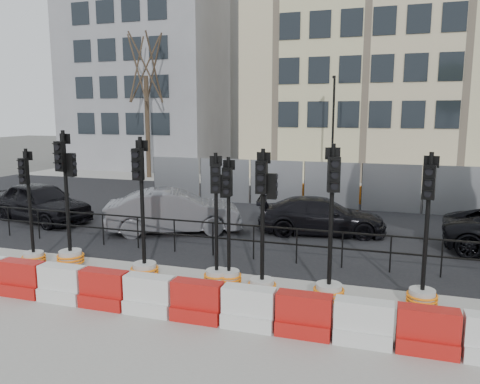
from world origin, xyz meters
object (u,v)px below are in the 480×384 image
(car_a, at_px, (41,202))
(traffic_signal_h, at_px, (423,277))
(traffic_signal_a, at_px, (32,242))
(traffic_signal_d, at_px, (217,255))
(car_c, at_px, (321,216))

(car_a, bearing_deg, traffic_signal_h, -92.45)
(traffic_signal_a, bearing_deg, car_a, 128.67)
(traffic_signal_d, xyz_separation_m, car_c, (1.66, 5.57, -0.13))
(traffic_signal_d, bearing_deg, car_c, 56.32)
(traffic_signal_a, xyz_separation_m, traffic_signal_d, (5.17, 0.13, 0.10))
(traffic_signal_h, distance_m, car_c, 6.18)
(traffic_signal_a, xyz_separation_m, traffic_signal_h, (9.70, 0.22, 0.03))
(traffic_signal_a, height_order, car_c, traffic_signal_a)
(car_c, bearing_deg, traffic_signal_d, 154.48)
(traffic_signal_d, xyz_separation_m, car_a, (-8.62, 4.26, -0.01))
(traffic_signal_h, bearing_deg, car_a, 173.79)
(traffic_signal_d, relative_size, traffic_signal_h, 0.96)
(traffic_signal_a, xyz_separation_m, car_a, (-3.45, 4.38, 0.09))
(traffic_signal_d, distance_m, traffic_signal_h, 4.53)
(traffic_signal_d, height_order, car_c, traffic_signal_d)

